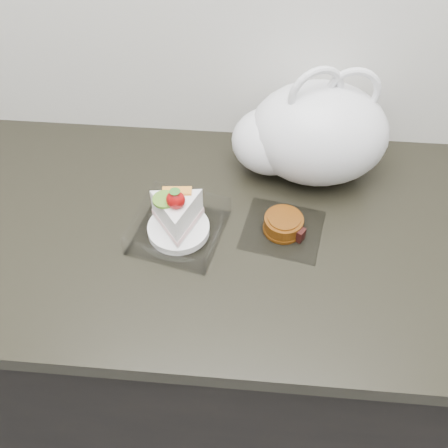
% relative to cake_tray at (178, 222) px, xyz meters
% --- Properties ---
extents(counter, '(2.04, 0.64, 0.90)m').
position_rel_cake_tray_xyz_m(counter, '(0.09, 0.02, -0.48)').
color(counter, black).
rests_on(counter, ground).
extents(cake_tray, '(0.20, 0.20, 0.13)m').
position_rel_cake_tray_xyz_m(cake_tray, '(0.00, 0.00, 0.00)').
color(cake_tray, white).
rests_on(cake_tray, counter).
extents(mooncake_wrap, '(0.18, 0.18, 0.04)m').
position_rel_cake_tray_xyz_m(mooncake_wrap, '(0.21, 0.03, -0.02)').
color(mooncake_wrap, white).
rests_on(mooncake_wrap, counter).
extents(plastic_bag, '(0.37, 0.29, 0.27)m').
position_rel_cake_tray_xyz_m(plastic_bag, '(0.25, 0.21, 0.07)').
color(plastic_bag, white).
rests_on(plastic_bag, counter).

